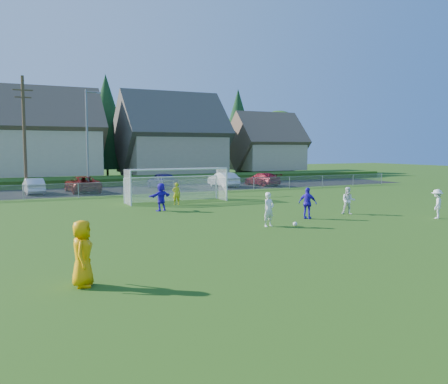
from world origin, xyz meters
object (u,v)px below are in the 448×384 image
(player_blue_b, at_px, (161,197))
(soccer_goal, at_px, (176,180))
(player_white_b, at_px, (348,201))
(goalkeeper, at_px, (176,194))
(car_e, at_px, (162,180))
(referee, at_px, (82,253))
(car_g, at_px, (262,179))
(player_white_c, at_px, (437,204))
(soccer_ball, at_px, (295,224))
(player_white_a, at_px, (269,209))
(player_blue_a, at_px, (308,203))
(car_c, at_px, (82,184))
(car_f, at_px, (223,180))
(car_b, at_px, (34,186))

(player_blue_b, relative_size, soccer_goal, 0.24)
(player_white_b, bearing_deg, goalkeeper, 169.49)
(car_e, bearing_deg, player_blue_b, 67.12)
(referee, xyz_separation_m, car_e, (12.79, 30.65, -0.18))
(referee, distance_m, car_g, 37.40)
(player_white_b, bearing_deg, soccer_goal, 162.91)
(player_white_c, distance_m, soccer_goal, 17.60)
(soccer_goal, bearing_deg, player_white_b, -57.08)
(soccer_ball, distance_m, car_g, 26.02)
(car_e, bearing_deg, soccer_goal, 72.07)
(player_white_c, xyz_separation_m, goalkeeper, (-10.83, 12.65, -0.05))
(player_white_a, distance_m, player_blue_a, 3.55)
(car_c, distance_m, car_e, 7.84)
(goalkeeper, bearing_deg, car_e, -97.86)
(soccer_ball, bearing_deg, player_blue_a, 40.70)
(player_blue_a, distance_m, car_f, 22.58)
(car_g, bearing_deg, referee, 45.32)
(referee, xyz_separation_m, player_blue_a, (13.56, 7.85, -0.08))
(soccer_goal, bearing_deg, soccer_ball, -82.80)
(player_blue_b, height_order, car_b, player_blue_b)
(soccer_goal, bearing_deg, player_blue_a, -71.68)
(player_blue_a, height_order, goalkeeper, player_blue_a)
(car_c, bearing_deg, car_e, -176.59)
(player_white_a, bearing_deg, player_blue_a, 7.50)
(player_blue_a, bearing_deg, car_c, -14.35)
(player_blue_a, relative_size, soccer_goal, 0.24)
(player_white_a, bearing_deg, referee, -160.68)
(player_blue_b, xyz_separation_m, soccer_goal, (2.60, 4.36, 0.74))
(referee, bearing_deg, goalkeeper, -9.75)
(soccer_goal, bearing_deg, car_g, 37.28)
(car_b, bearing_deg, car_e, -179.74)
(soccer_ball, height_order, car_e, car_e)
(player_white_a, distance_m, car_f, 24.78)
(soccer_ball, relative_size, car_b, 0.05)
(referee, relative_size, player_blue_a, 1.09)
(referee, distance_m, player_white_b, 18.73)
(player_white_b, xyz_separation_m, soccer_goal, (-6.95, 10.74, 0.81))
(player_white_b, height_order, car_b, player_white_b)
(player_blue_a, height_order, player_blue_b, player_blue_b)
(player_white_b, bearing_deg, car_g, 112.77)
(player_white_a, bearing_deg, car_f, 55.84)
(goalkeeper, relative_size, car_e, 0.34)
(player_white_c, relative_size, car_e, 0.36)
(goalkeeper, xyz_separation_m, car_f, (9.72, 12.38, -0.05))
(player_white_c, height_order, player_blue_a, player_blue_a)
(referee, height_order, player_white_b, referee)
(player_blue_a, bearing_deg, player_white_b, -118.52)
(car_g, bearing_deg, goalkeeper, 34.14)
(soccer_ball, distance_m, car_f, 24.85)
(car_b, bearing_deg, referee, 85.47)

